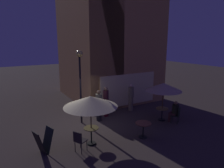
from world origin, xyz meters
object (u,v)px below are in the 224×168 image
object	(u,v)px
street_lamp_near_corner	(80,70)
patio_umbrella_0	(163,87)
cafe_chair_1	(79,140)
patron_standing_3	(106,101)
cafe_chair_0	(177,114)
menu_sandwich_board	(44,141)
patio_umbrella_1	(91,102)
cafe_table_2	(143,127)
cafe_table_0	(162,112)
patron_standing_2	(99,105)
patron_seated_0	(175,110)
patron_standing_1	(131,97)
cafe_table_1	(91,133)

from	to	relation	value
street_lamp_near_corner	patio_umbrella_0	distance (m)	4.66
street_lamp_near_corner	cafe_chair_1	size ratio (longest dim) A/B	4.36
cafe_chair_1	patron_standing_3	distance (m)	4.12
patio_umbrella_0	cafe_chair_0	distance (m)	1.65
menu_sandwich_board	cafe_chair_1	xyz separation A→B (m)	(1.26, -0.67, 0.04)
patio_umbrella_1	cafe_table_2	bearing A→B (deg)	-15.71
patron_standing_3	cafe_table_2	bearing A→B (deg)	-143.15
cafe_table_2	cafe_chair_0	xyz separation A→B (m)	(2.66, 0.38, -0.00)
cafe_table_0	cafe_table_2	world-z (taller)	cafe_table_2
menu_sandwich_board	patio_umbrella_0	distance (m)	6.72
menu_sandwich_board	cafe_chair_1	distance (m)	1.43
menu_sandwich_board	patio_umbrella_0	xyz separation A→B (m)	(6.56, 0.14, 1.43)
menu_sandwich_board	patron_standing_2	bearing A→B (deg)	12.06
street_lamp_near_corner	patio_umbrella_1	bearing A→B (deg)	-101.75
cafe_table_2	cafe_chair_1	world-z (taller)	cafe_chair_1
patron_standing_2	patron_seated_0	bearing A→B (deg)	-165.12
patio_umbrella_0	patron_standing_1	xyz separation A→B (m)	(-0.57, 2.24, -1.06)
patron_seated_0	patron_standing_1	world-z (taller)	patron_standing_1
patron_standing_3	cafe_table_1	bearing A→B (deg)	173.77
street_lamp_near_corner	cafe_table_2	size ratio (longest dim) A/B	5.40
cafe_chair_1	patron_standing_3	size ratio (longest dim) A/B	0.51
cafe_chair_0	cafe_chair_1	size ratio (longest dim) A/B	0.96
menu_sandwich_board	patio_umbrella_1	bearing A→B (deg)	-25.87
cafe_table_1	street_lamp_near_corner	bearing A→B (deg)	78.25
cafe_table_0	patron_standing_1	xyz separation A→B (m)	(-0.57, 2.24, 0.38)
cafe_table_0	patron_standing_3	world-z (taller)	patron_standing_3
cafe_table_1	patron_standing_1	world-z (taller)	patron_standing_1
patio_umbrella_1	patron_standing_1	distance (m)	4.96
menu_sandwich_board	patron_seated_0	distance (m)	6.91
patron_standing_3	patio_umbrella_1	bearing A→B (deg)	173.77
cafe_table_1	patio_umbrella_1	distance (m)	1.43
menu_sandwich_board	patron_standing_2	world-z (taller)	patron_standing_2
street_lamp_near_corner	menu_sandwich_board	distance (m)	4.05
street_lamp_near_corner	cafe_table_1	distance (m)	3.45
cafe_chair_1	patron_seated_0	world-z (taller)	patron_seated_0
menu_sandwich_board	patron_standing_1	world-z (taller)	patron_standing_1
cafe_chair_0	patron_standing_3	bearing A→B (deg)	15.56
cafe_chair_0	patron_standing_1	bearing A→B (deg)	-10.98
patio_umbrella_0	patron_standing_1	distance (m)	2.55
cafe_chair_0	patron_standing_2	xyz separation A→B (m)	(-3.53, 2.50, 0.37)
street_lamp_near_corner	patron_standing_1	size ratio (longest dim) A/B	2.26
cafe_table_1	cafe_chair_0	xyz separation A→B (m)	(5.01, -0.28, -0.00)
patio_umbrella_1	patron_standing_1	world-z (taller)	patio_umbrella_1
patio_umbrella_1	cafe_chair_0	size ratio (longest dim) A/B	2.61
cafe_table_2	cafe_chair_0	size ratio (longest dim) A/B	0.84
patio_umbrella_1	cafe_table_0	bearing A→B (deg)	5.47
street_lamp_near_corner	cafe_chair_0	bearing A→B (deg)	-30.89
patio_umbrella_1	patron_seated_0	size ratio (longest dim) A/B	1.85
patron_standing_2	patio_umbrella_1	bearing A→B (deg)	105.67
cafe_table_1	cafe_chair_1	distance (m)	0.78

